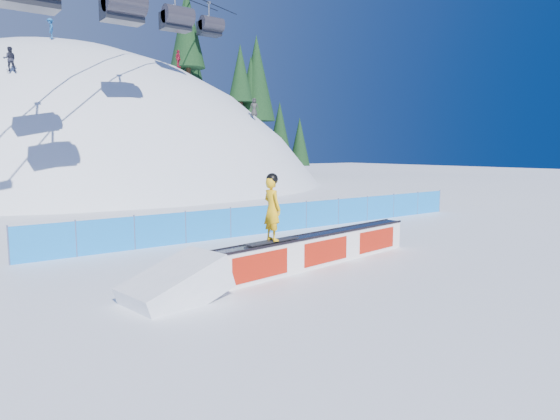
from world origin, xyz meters
TOP-DOWN VIEW (x-y plane):
  - ground at (0.00, 0.00)m, footprint 160.00×160.00m
  - snow_hill at (0.00, 42.00)m, footprint 64.00×64.00m
  - treeline at (21.48, 39.99)m, footprint 21.53×11.04m
  - safety_fence at (0.00, 4.50)m, footprint 22.05×0.05m
  - rail_box at (-3.33, -1.27)m, footprint 8.36×1.71m
  - snow_ramp at (-8.50, -1.97)m, footprint 2.62×1.84m
  - snowboarder at (-5.35, -1.54)m, footprint 1.86×0.66m
  - distant_skiers at (1.87, 30.10)m, footprint 20.88×9.29m

SIDE VIEW (x-z plane):
  - snow_hill at x=0.00m, z-range -50.00..14.00m
  - ground at x=0.00m, z-range 0.00..0.00m
  - snow_ramp at x=-8.50m, z-range -0.76..0.76m
  - rail_box at x=-3.33m, z-range -0.01..1.00m
  - safety_fence at x=0.00m, z-range -0.05..1.25m
  - snowboarder at x=-5.35m, z-range 0.99..2.90m
  - treeline at x=21.48m, z-range 0.95..20.59m
  - distant_skiers at x=1.87m, z-range 7.01..15.05m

